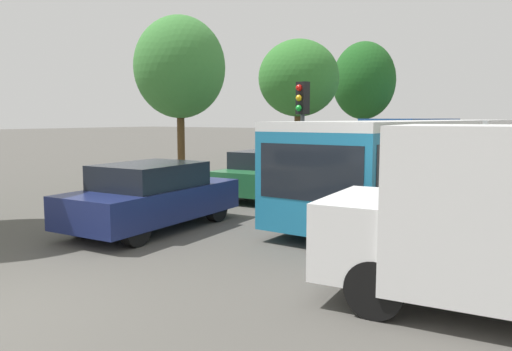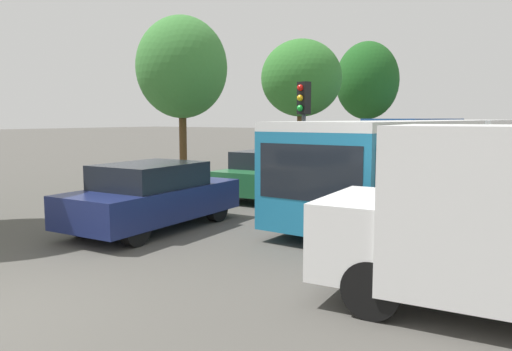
{
  "view_description": "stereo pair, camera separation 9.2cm",
  "coord_description": "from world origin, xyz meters",
  "views": [
    {
      "loc": [
        6.0,
        -2.68,
        2.39
      ],
      "look_at": [
        0.2,
        5.91,
        1.2
      ],
      "focal_mm": 35.0,
      "sensor_mm": 36.0,
      "label": 1
    },
    {
      "loc": [
        6.08,
        -2.63,
        2.39
      ],
      "look_at": [
        0.2,
        5.91,
        1.2
      ],
      "focal_mm": 35.0,
      "sensor_mm": 36.0,
      "label": 2
    }
  ],
  "objects": [
    {
      "name": "tree_left_mid",
      "position": [
        -6.31,
        10.72,
        4.1
      ],
      "size": [
        3.24,
        3.24,
        6.0
      ],
      "color": "#51381E",
      "rests_on": "ground"
    },
    {
      "name": "queued_car_navy",
      "position": [
        -1.8,
        4.88,
        0.73
      ],
      "size": [
        2.02,
        4.24,
        1.44
      ],
      "rotation": [
        0.0,
        0.0,
        1.64
      ],
      "color": "navy",
      "rests_on": "ground"
    },
    {
      "name": "queued_car_green",
      "position": [
        -2.14,
        10.09,
        0.72
      ],
      "size": [
        1.99,
        4.17,
        1.41
      ],
      "rotation": [
        0.0,
        0.0,
        1.64
      ],
      "color": "#236638",
      "rests_on": "ground"
    },
    {
      "name": "tree_left_distant",
      "position": [
        -6.4,
        27.98,
        4.64
      ],
      "size": [
        4.0,
        4.0,
        7.24
      ],
      "color": "#51381E",
      "rests_on": "ground"
    },
    {
      "name": "traffic_light",
      "position": [
        -0.78,
        9.68,
        2.5
      ],
      "size": [
        0.37,
        0.39,
        3.4
      ],
      "rotation": [
        0.0,
        0.0,
        -1.83
      ],
      "color": "#56595E",
      "rests_on": "ground"
    },
    {
      "name": "articulated_bus",
      "position": [
        1.98,
        12.92,
        1.34
      ],
      "size": [
        2.63,
        15.72,
        2.33
      ],
      "rotation": [
        0.0,
        0.0,
        -1.59
      ],
      "color": "teal",
      "rests_on": "ground"
    },
    {
      "name": "tree_left_far",
      "position": [
        -6.41,
        19.44,
        4.27
      ],
      "size": [
        4.02,
        4.02,
        6.29
      ],
      "color": "#51381E",
      "rests_on": "ground"
    },
    {
      "name": "city_bus_rear",
      "position": [
        -1.89,
        24.42,
        1.37
      ],
      "size": [
        2.79,
        11.09,
        2.37
      ],
      "rotation": [
        0.0,
        0.0,
        1.6
      ],
      "color": "silver",
      "rests_on": "ground"
    }
  ]
}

